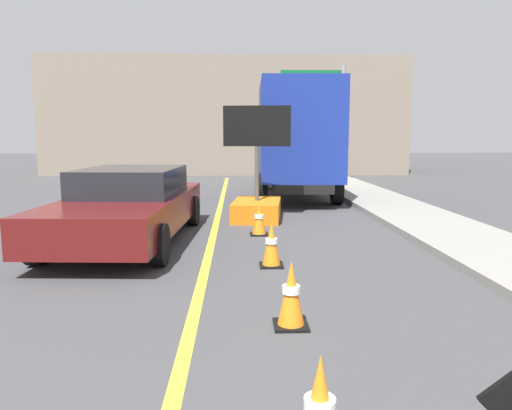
{
  "coord_description": "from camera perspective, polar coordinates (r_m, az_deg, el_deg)",
  "views": [
    {
      "loc": [
        0.49,
        1.12,
        1.97
      ],
      "look_at": [
        0.68,
        5.87,
        1.28
      ],
      "focal_mm": 33.13,
      "sensor_mm": 36.0,
      "label": 1
    }
  ],
  "objects": [
    {
      "name": "traffic_cone_far_lane",
      "position": [
        7.24,
        1.88,
        -4.77
      ],
      "size": [
        0.36,
        0.36,
        0.7
      ],
      "color": "black",
      "rests_on": "ground"
    },
    {
      "name": "arrow_board_trailer",
      "position": [
        11.39,
        0.11,
        0.7
      ],
      "size": [
        1.6,
        1.92,
        2.7
      ],
      "color": "orange",
      "rests_on": "ground"
    },
    {
      "name": "pickup_car",
      "position": [
        9.26,
        -15.04,
        0.05
      ],
      "size": [
        2.37,
        5.23,
        1.38
      ],
      "color": "#591414",
      "rests_on": "ground"
    },
    {
      "name": "box_truck",
      "position": [
        15.54,
        4.73,
        7.98
      ],
      "size": [
        2.62,
        6.66,
        3.59
      ],
      "color": "black",
      "rests_on": "ground"
    },
    {
      "name": "highway_guide_sign",
      "position": [
        21.04,
        8.29,
        12.09
      ],
      "size": [
        2.79,
        0.18,
        5.0
      ],
      "color": "gray",
      "rests_on": "ground"
    },
    {
      "name": "far_building_block",
      "position": [
        27.63,
        -3.51,
        10.4
      ],
      "size": [
        19.04,
        6.66,
        6.06
      ],
      "primitive_type": "cube",
      "color": "gray",
      "rests_on": "ground"
    },
    {
      "name": "lane_center_stripe",
      "position": [
        5.28,
        -7.7,
        -13.7
      ],
      "size": [
        0.14,
        36.0,
        0.01
      ],
      "primitive_type": "cube",
      "color": "yellow",
      "rests_on": "ground"
    },
    {
      "name": "traffic_cone_mid_lane",
      "position": [
        5.0,
        4.27,
        -10.71
      ],
      "size": [
        0.36,
        0.36,
        0.71
      ],
      "color": "black",
      "rests_on": "ground"
    },
    {
      "name": "traffic_cone_curbside",
      "position": [
        9.53,
        0.37,
        -1.69
      ],
      "size": [
        0.36,
        0.36,
        0.67
      ],
      "color": "black",
      "rests_on": "ground"
    }
  ]
}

